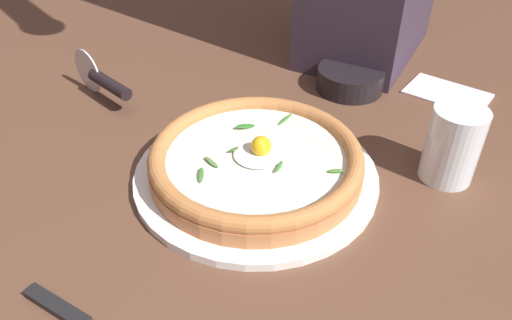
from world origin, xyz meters
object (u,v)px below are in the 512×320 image
Objects in this scene: side_bowl at (350,79)px; drinking_glass at (451,150)px; pizza_cutter at (103,80)px; pizza at (256,160)px; folded_napkin at (448,93)px.

side_bowl is 0.27m from drinking_glass.
drinking_glass is at bearing -6.19° from pizza_cutter.
drinking_glass is at bearing 16.57° from pizza.
drinking_glass is 0.25m from folded_napkin.
folded_napkin is (0.27, 0.32, -0.03)m from pizza.
pizza reaches higher than side_bowl.
pizza_cutter is at bearing -162.56° from folded_napkin.
side_bowl is (0.10, 0.30, -0.01)m from pizza.
side_bowl is 1.10× the size of drinking_glass.
drinking_glass is (0.26, 0.08, 0.01)m from pizza.
side_bowl reaches higher than folded_napkin.
drinking_glass is (0.16, -0.22, 0.03)m from side_bowl.
pizza is at bearing -23.90° from pizza_cutter.
drinking_glass is 0.78× the size of folded_napkin.
side_bowl is at bearing -171.41° from folded_napkin.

